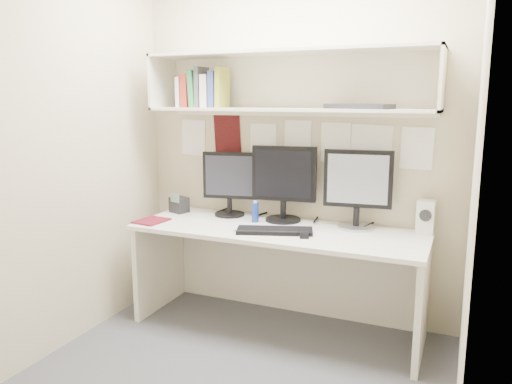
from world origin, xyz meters
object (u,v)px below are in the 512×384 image
at_px(monitor_center, 284,181).
at_px(monitor_right, 358,187).
at_px(keyboard, 275,231).
at_px(desk_phone, 179,205).
at_px(desk, 277,278).
at_px(speaker, 426,217).
at_px(monitor_left, 230,181).
at_px(maroon_notebook, 152,221).

distance_m(monitor_center, monitor_right, 0.53).
relative_size(keyboard, desk_phone, 3.16).
height_order(desk, desk_phone, desk_phone).
bearing_deg(speaker, monitor_center, -174.28).
distance_m(monitor_left, maroon_notebook, 0.65).
bearing_deg(speaker, maroon_notebook, -162.85).
distance_m(speaker, maroon_notebook, 1.90).
bearing_deg(maroon_notebook, keyboard, 10.32).
height_order(speaker, desk_phone, speaker).
bearing_deg(maroon_notebook, speaker, 19.21).
height_order(monitor_left, maroon_notebook, monitor_left).
bearing_deg(speaker, monitor_right, -171.69).
distance_m(desk, monitor_right, 0.84).
bearing_deg(maroon_notebook, monitor_center, 30.93).
xyz_separation_m(monitor_left, speaker, (1.41, 0.04, -0.15)).
distance_m(desk, desk_phone, 0.99).
distance_m(keyboard, speaker, 1.00).
distance_m(monitor_left, speaker, 1.42).
height_order(monitor_right, speaker, monitor_right).
distance_m(monitor_right, maroon_notebook, 1.48).
xyz_separation_m(monitor_center, maroon_notebook, (-0.86, -0.41, -0.28)).
relative_size(monitor_left, monitor_right, 0.90).
distance_m(desk, maroon_notebook, 0.99).
bearing_deg(monitor_center, desk, -87.30).
bearing_deg(keyboard, desk_phone, 145.34).
bearing_deg(maroon_notebook, desk_phone, 91.68).
bearing_deg(monitor_left, desk_phone, 178.15).
bearing_deg(monitor_right, keyboard, -151.60).
bearing_deg(keyboard, monitor_left, 127.52).
height_order(desk, monitor_right, monitor_right).
height_order(monitor_left, monitor_center, monitor_center).
height_order(keyboard, speaker, speaker).
bearing_deg(desk, speaker, 15.26).
height_order(monitor_left, keyboard, monitor_left).
relative_size(monitor_right, speaker, 2.41).
bearing_deg(monitor_center, keyboard, -87.19).
bearing_deg(monitor_right, maroon_notebook, -170.45).
relative_size(speaker, maroon_notebook, 0.97).
distance_m(maroon_notebook, desk_phone, 0.34).
distance_m(monitor_right, desk_phone, 1.39).
xyz_separation_m(monitor_right, desk_phone, (-1.37, -0.07, -0.23)).
distance_m(desk, monitor_left, 0.81).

